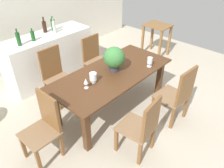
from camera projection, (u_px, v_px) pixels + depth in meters
name	position (u px, v px, depth m)	size (l,w,h in m)	color
ground_plane	(114.00, 108.00, 3.93)	(7.04, 7.04, 0.00)	#BCB29E
back_wall	(23.00, 7.00, 4.66)	(6.40, 0.10, 2.60)	silver
dining_table	(113.00, 79.00, 3.61)	(2.08, 0.95, 0.74)	#4C2D19
chair_head_end	(45.00, 125.00, 2.86)	(0.44, 0.45, 0.96)	brown
chair_far_left	(55.00, 73.00, 3.90)	(0.45, 0.46, 0.99)	brown
chair_near_left	(143.00, 126.00, 2.86)	(0.47, 0.49, 0.95)	brown
chair_near_right	(178.00, 93.00, 3.40)	(0.49, 0.49, 1.00)	brown
chair_far_right	(94.00, 57.00, 4.47)	(0.46, 0.41, 0.93)	brown
flower_centerpiece	(114.00, 58.00, 3.47)	(0.34, 0.35, 0.41)	#333338
crystal_vase_left	(93.00, 77.00, 3.25)	(0.11, 0.11, 0.16)	silver
crystal_vase_center_near	(150.00, 61.00, 3.64)	(0.09, 0.09, 0.17)	silver
wine_glass	(86.00, 81.00, 3.12)	(0.07, 0.07, 0.16)	silver
kitchen_counter	(49.00, 57.00, 4.57)	(1.81, 0.63, 0.95)	white
wine_bottle_tall	(44.00, 26.00, 4.36)	(0.08, 0.08, 0.30)	black
wine_bottle_dark	(18.00, 39.00, 3.82)	(0.07, 0.07, 0.31)	#194C1E
wine_bottle_clear	(54.00, 27.00, 4.33)	(0.06, 0.06, 0.30)	#B2BFB7
wine_bottle_amber	(33.00, 36.00, 4.02)	(0.07, 0.07, 0.23)	#194C1E
wine_bottle_green	(53.00, 25.00, 4.43)	(0.08, 0.08, 0.29)	#194C1E
side_table	(157.00, 33.00, 5.39)	(0.50, 0.59, 0.78)	brown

